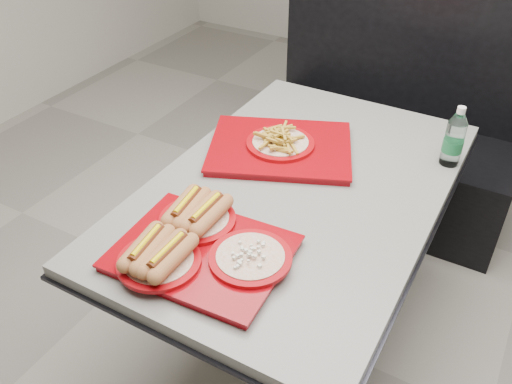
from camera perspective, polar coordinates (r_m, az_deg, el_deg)
The scene contains 6 objects.
ground at distance 2.34m, azimuth 3.57°, elevation -14.36°, with size 6.00×6.00×0.00m, color gray.
diner_table at distance 1.92m, azimuth 4.21°, elevation -3.24°, with size 0.92×1.42×0.75m.
booth_bench at distance 2.89m, azimuth 13.70°, elevation 6.14°, with size 1.30×0.57×1.35m.
tray_near at distance 1.54m, azimuth -6.28°, elevation -5.44°, with size 0.50×0.43×0.10m.
tray_far at distance 1.97m, azimuth 2.58°, elevation 4.98°, with size 0.62×0.56×0.10m.
water_bottle at distance 2.00m, azimuth 20.12°, elevation 5.20°, with size 0.07×0.07×0.22m.
Camera 1 is at (0.60, -1.35, 1.81)m, focal length 38.00 mm.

